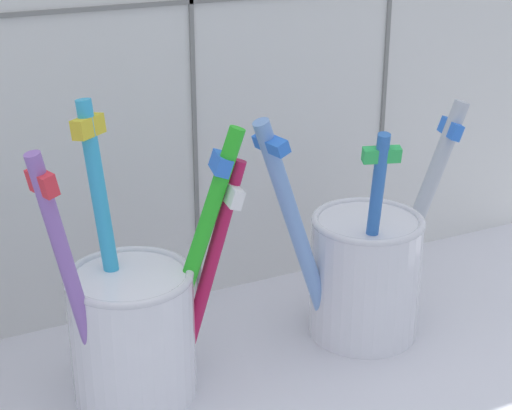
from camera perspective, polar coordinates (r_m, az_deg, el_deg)
The scene contains 4 objects.
counter_slab at distance 56.66cm, azimuth 0.43°, elevation -11.79°, with size 64.00×22.00×2.00cm, color silver.
tile_wall_back at distance 58.73cm, azimuth -4.83°, elevation 12.20°, with size 64.00×2.20×45.00cm.
toothbrush_cup_left at distance 51.66cm, azimuth -8.34°, elevation -8.03°, with size 13.00×7.72×18.56cm.
toothbrush_cup_right at distance 57.97cm, azimuth 7.45°, elevation -4.37°, with size 16.28×7.69×16.93cm.
Camera 1 is at (-20.86, -41.91, 32.92)cm, focal length 58.56 mm.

